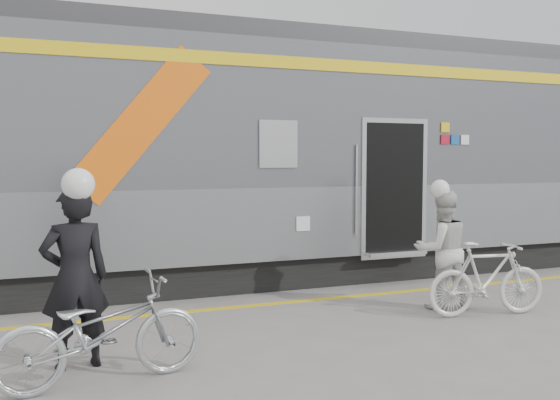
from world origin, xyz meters
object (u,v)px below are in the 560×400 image
bicycle_left (102,331)px  woman (442,250)px  bicycle_right (487,279)px  man (75,278)px

bicycle_left → woman: 4.69m
bicycle_right → bicycle_left: bearing=106.9°
bicycle_left → woman: bearing=-82.8°
man → woman: size_ratio=1.11×
bicycle_left → bicycle_right: size_ratio=1.15×
man → bicycle_right: 5.04m
woman → bicycle_right: bearing=127.8°
man → bicycle_right: bearing=173.5°
man → bicycle_left: (0.20, -0.55, -0.40)m
bicycle_left → woman: size_ratio=1.16×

